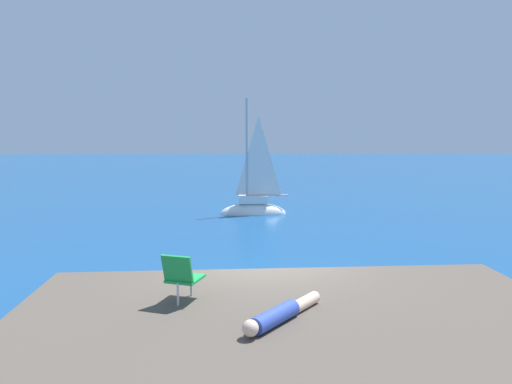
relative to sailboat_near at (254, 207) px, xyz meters
name	(u,v)px	position (x,y,z in m)	size (l,w,h in m)	color
ground_plane	(265,303)	(-0.19, -11.35, -0.31)	(160.00, 160.00, 0.00)	navy
shore_ledge	(293,343)	(0.04, -14.31, 0.18)	(8.39, 4.56, 0.97)	brown
boulder_seaward	(237,309)	(-0.80, -11.65, -0.31)	(1.11, 0.89, 0.61)	brown
boulder_inland	(220,312)	(-1.15, -11.81, -0.31)	(1.10, 0.88, 0.61)	#4B4E43
sailboat_near	(254,207)	(0.00, 0.00, 0.00)	(3.09, 1.09, 5.69)	white
person_sunbather	(280,314)	(-0.20, -14.68, 0.78)	(1.23, 1.44, 0.25)	#334CB2
beach_chair	(182,275)	(-1.65, -13.85, 1.10)	(0.66, 0.72, 0.80)	green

